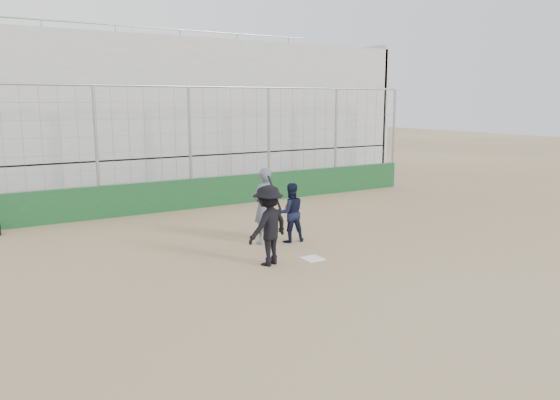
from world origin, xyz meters
TOP-DOWN VIEW (x-y plane):
  - ground at (0.00, 0.00)m, footprint 90.00×90.00m
  - home_plate at (0.00, 0.00)m, footprint 0.44×0.44m
  - backstop at (0.00, 7.00)m, footprint 18.10×0.25m
  - bleachers at (0.00, 11.95)m, footprint 20.25×6.70m
  - batter_at_plate at (-1.06, 0.18)m, footprint 1.30×1.01m
  - catcher_crouched at (0.41, 1.54)m, footprint 0.81×0.68m
  - umpire at (-0.22, 1.81)m, footprint 0.80×0.64m

SIDE VIEW (x-z plane):
  - ground at x=0.00m, z-range 0.00..0.00m
  - home_plate at x=0.00m, z-range 0.00..0.02m
  - catcher_crouched at x=0.41m, z-range 0.00..1.04m
  - umpire at x=-0.22m, z-range 0.00..1.73m
  - batter_at_plate at x=-1.06m, z-range -0.07..1.84m
  - backstop at x=0.00m, z-range -1.06..2.98m
  - bleachers at x=0.00m, z-range -0.57..6.41m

